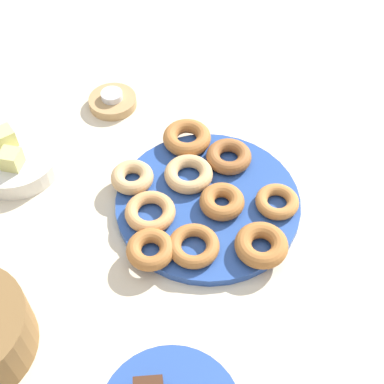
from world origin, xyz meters
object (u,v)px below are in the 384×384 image
(donut_3, at_px, (150,212))
(donut_9, at_px, (189,174))
(candle_holder, at_px, (113,102))
(tealight, at_px, (112,95))
(donut_0, at_px, (277,202))
(fruit_bowl, at_px, (16,161))
(donut_5, at_px, (261,245))
(donut_6, at_px, (132,177))
(donut_2, at_px, (222,202))
(donut_8, at_px, (194,246))
(donut_plate, at_px, (208,203))
(melon_chunk_right, at_px, (5,138))
(donut_7, at_px, (187,138))
(donut_4, at_px, (150,250))
(donut_1, at_px, (229,156))
(melon_chunk_left, at_px, (11,159))

(donut_3, distance_m, donut_9, 0.11)
(candle_holder, distance_m, tealight, 0.02)
(donut_0, height_order, fruit_bowl, donut_0)
(donut_3, bearing_deg, tealight, 6.22)
(donut_5, bearing_deg, donut_6, 45.31)
(donut_2, relative_size, donut_8, 0.93)
(donut_plate, distance_m, donut_0, 0.13)
(donut_3, bearing_deg, donut_8, -143.83)
(donut_6, relative_size, tealight, 1.74)
(donut_9, relative_size, fruit_bowl, 0.54)
(melon_chunk_right, bearing_deg, donut_7, -97.38)
(donut_3, distance_m, donut_4, 0.08)
(donut_2, relative_size, donut_7, 0.85)
(donut_7, bearing_deg, tealight, 39.96)
(donut_plate, height_order, melon_chunk_right, melon_chunk_right)
(candle_holder, bearing_deg, tealight, 0.00)
(donut_1, bearing_deg, donut_3, 121.16)
(donut_1, relative_size, donut_6, 1.10)
(donut_3, bearing_deg, donut_5, -121.68)
(donut_9, xyz_separation_m, melon_chunk_left, (0.08, 0.32, 0.03))
(donut_2, distance_m, donut_3, 0.13)
(donut_0, height_order, donut_3, donut_3)
(donut_8, relative_size, melon_chunk_right, 2.48)
(donut_4, xyz_separation_m, melon_chunk_left, (0.23, 0.23, 0.03))
(donut_6, height_order, fruit_bowl, donut_6)
(donut_4, relative_size, donut_5, 0.90)
(donut_4, xyz_separation_m, donut_7, (0.25, -0.11, 0.00))
(donut_0, xyz_separation_m, donut_8, (-0.06, 0.17, 0.00))
(donut_plate, xyz_separation_m, donut_8, (-0.10, 0.05, 0.02))
(donut_0, bearing_deg, donut_plate, 72.83)
(donut_3, distance_m, fruit_bowl, 0.30)
(candle_holder, bearing_deg, donut_3, -173.78)
(fruit_bowl, bearing_deg, melon_chunk_left, 180.00)
(donut_plate, relative_size, donut_0, 4.30)
(donut_4, relative_size, donut_6, 1.03)
(donut_3, distance_m, tealight, 0.33)
(donut_4, distance_m, donut_5, 0.19)
(donut_3, bearing_deg, donut_1, -58.84)
(donut_4, distance_m, donut_8, 0.07)
(donut_1, xyz_separation_m, donut_6, (-0.02, 0.19, -0.00))
(donut_9, height_order, fruit_bowl, donut_9)
(donut_plate, bearing_deg, melon_chunk_left, 68.63)
(candle_holder, xyz_separation_m, melon_chunk_left, (-0.18, 0.20, 0.05))
(melon_chunk_left, bearing_deg, donut_2, -112.86)
(donut_8, height_order, tealight, donut_8)
(donut_7, bearing_deg, donut_8, 171.78)
(donut_8, xyz_separation_m, melon_chunk_left, (0.24, 0.30, 0.03))
(donut_1, xyz_separation_m, donut_9, (-0.03, 0.09, -0.00))
(donut_plate, height_order, candle_holder, candle_holder)
(fruit_bowl, bearing_deg, tealight, -54.42)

